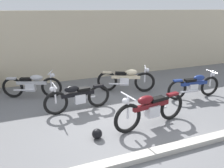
% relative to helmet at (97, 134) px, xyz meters
% --- Properties ---
extents(ground_plane, '(40.00, 40.00, 0.00)m').
position_rel_helmet_xyz_m(ground_plane, '(0.74, 0.26, -0.12)').
color(ground_plane, slate).
extents(building_wall, '(18.00, 0.30, 2.82)m').
position_rel_helmet_xyz_m(building_wall, '(0.74, 4.83, 1.29)').
color(building_wall, beige).
rests_on(building_wall, ground_plane).
extents(curb_strip, '(18.00, 0.24, 0.12)m').
position_rel_helmet_xyz_m(curb_strip, '(0.74, -1.05, -0.06)').
color(curb_strip, '#B7B2A8').
rests_on(curb_strip, ground_plane).
extents(helmet, '(0.24, 0.24, 0.24)m').
position_rel_helmet_xyz_m(helmet, '(0.00, 0.00, 0.00)').
color(helmet, black).
rests_on(helmet, ground_plane).
extents(motorcycle_cream, '(1.93, 1.05, 0.94)m').
position_rel_helmet_xyz_m(motorcycle_cream, '(1.97, 2.64, 0.33)').
color(motorcycle_cream, black).
rests_on(motorcycle_cream, ground_plane).
extents(motorcycle_black, '(2.01, 0.56, 0.90)m').
position_rel_helmet_xyz_m(motorcycle_black, '(-0.06, 1.67, 0.31)').
color(motorcycle_black, black).
rests_on(motorcycle_black, ground_plane).
extents(motorcycle_maroon, '(2.17, 0.65, 0.98)m').
position_rel_helmet_xyz_m(motorcycle_maroon, '(1.46, 0.09, 0.35)').
color(motorcycle_maroon, black).
rests_on(motorcycle_maroon, ground_plane).
extents(motorcycle_silver, '(1.91, 0.91, 0.90)m').
position_rel_helmet_xyz_m(motorcycle_silver, '(-1.22, 3.26, 0.31)').
color(motorcycle_silver, black).
rests_on(motorcycle_silver, ground_plane).
extents(motorcycle_blue, '(1.98, 0.55, 0.89)m').
position_rel_helmet_xyz_m(motorcycle_blue, '(3.84, 1.24, 0.31)').
color(motorcycle_blue, black).
rests_on(motorcycle_blue, ground_plane).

